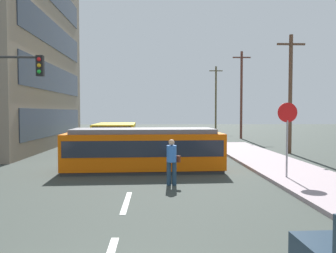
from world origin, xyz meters
The scene contains 12 objects.
ground_plane centered at (0.00, 10.00, 0.00)m, with size 120.00×120.00×0.00m, color #363D37.
lane_stripe_2 centered at (0.00, 6.00, 0.01)m, with size 0.16×2.40×0.01m, color silver.
lane_stripe_3 centered at (0.00, 17.39, 0.01)m, with size 0.16×2.40×0.01m, color silver.
lane_stripe_4 centered at (0.00, 23.39, 0.01)m, with size 0.16×2.40×0.01m, color silver.
streetcar_tram centered at (0.34, 11.39, 0.99)m, with size 7.12×2.80×1.91m.
city_bus centered at (-1.73, 18.21, 1.09)m, with size 2.68×5.14×1.91m.
pedestrian_crossing centered at (1.45, 8.27, 0.94)m, with size 0.51×0.36×1.67m.
stop_sign centered at (5.94, 8.91, 2.19)m, with size 0.76×0.07×2.88m.
traffic_light_mast centered at (-5.15, 10.25, 3.55)m, with size 2.42×0.33×5.10m.
utility_pole_mid centered at (9.52, 17.40, 3.97)m, with size 1.80×0.24×7.58m.
utility_pole_far centered at (9.54, 29.60, 4.55)m, with size 1.80×0.24×8.73m.
utility_pole_distant centered at (9.16, 41.53, 4.62)m, with size 1.80×0.24×8.86m.
Camera 1 is at (0.83, -3.77, 2.65)m, focal length 35.82 mm.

